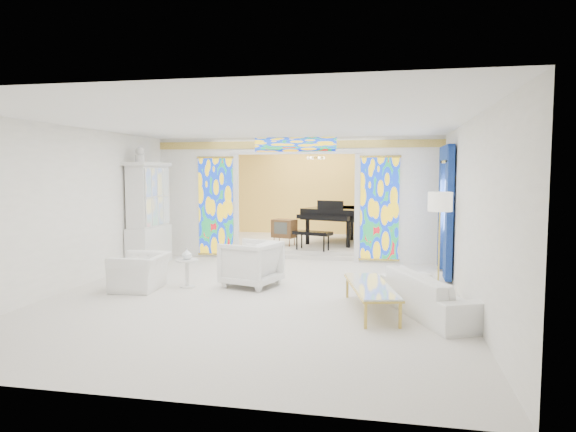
% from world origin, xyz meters
% --- Properties ---
extents(floor, '(12.00, 12.00, 0.00)m').
position_xyz_m(floor, '(0.00, 0.00, 0.00)').
color(floor, silver).
rests_on(floor, ground).
extents(ceiling, '(7.00, 12.00, 0.02)m').
position_xyz_m(ceiling, '(0.00, 0.00, 3.00)').
color(ceiling, white).
rests_on(ceiling, wall_back).
extents(wall_back, '(7.00, 0.02, 3.00)m').
position_xyz_m(wall_back, '(0.00, 6.00, 1.50)').
color(wall_back, white).
rests_on(wall_back, floor).
extents(wall_front, '(7.00, 0.02, 3.00)m').
position_xyz_m(wall_front, '(0.00, -6.00, 1.50)').
color(wall_front, white).
rests_on(wall_front, floor).
extents(wall_left, '(0.02, 12.00, 3.00)m').
position_xyz_m(wall_left, '(-3.50, 0.00, 1.50)').
color(wall_left, white).
rests_on(wall_left, floor).
extents(wall_right, '(0.02, 12.00, 3.00)m').
position_xyz_m(wall_right, '(3.50, 0.00, 1.50)').
color(wall_right, white).
rests_on(wall_right, floor).
extents(partition_wall, '(7.00, 0.22, 3.00)m').
position_xyz_m(partition_wall, '(0.00, 2.00, 1.65)').
color(partition_wall, white).
rests_on(partition_wall, floor).
extents(stained_glass_left, '(0.90, 0.04, 2.40)m').
position_xyz_m(stained_glass_left, '(-2.03, 1.89, 1.30)').
color(stained_glass_left, gold).
rests_on(stained_glass_left, partition_wall).
extents(stained_glass_right, '(0.90, 0.04, 2.40)m').
position_xyz_m(stained_glass_right, '(2.03, 1.89, 1.30)').
color(stained_glass_right, gold).
rests_on(stained_glass_right, partition_wall).
extents(stained_glass_transom, '(2.00, 0.04, 0.34)m').
position_xyz_m(stained_glass_transom, '(0.00, 1.89, 2.82)').
color(stained_glass_transom, gold).
rests_on(stained_glass_transom, partition_wall).
extents(alcove_platform, '(6.80, 3.80, 0.18)m').
position_xyz_m(alcove_platform, '(0.00, 4.10, 0.09)').
color(alcove_platform, silver).
rests_on(alcove_platform, floor).
extents(gold_curtain_back, '(6.70, 0.10, 2.90)m').
position_xyz_m(gold_curtain_back, '(0.00, 5.88, 1.50)').
color(gold_curtain_back, '#E9BA51').
rests_on(gold_curtain_back, wall_back).
extents(chandelier, '(0.48, 0.48, 0.30)m').
position_xyz_m(chandelier, '(0.20, 4.00, 2.55)').
color(chandelier, gold).
rests_on(chandelier, ceiling).
extents(blue_drapes, '(0.14, 1.85, 2.65)m').
position_xyz_m(blue_drapes, '(3.40, 0.70, 1.58)').
color(blue_drapes, navy).
rests_on(blue_drapes, wall_right).
extents(china_cabinet, '(0.56, 1.46, 2.72)m').
position_xyz_m(china_cabinet, '(-3.22, 0.60, 1.17)').
color(china_cabinet, silver).
rests_on(china_cabinet, floor).
extents(armchair_left, '(0.95, 1.07, 0.65)m').
position_xyz_m(armchair_left, '(-2.24, -1.76, 0.33)').
color(armchair_left, white).
rests_on(armchair_left, floor).
extents(armchair_right, '(1.18, 1.16, 0.87)m').
position_xyz_m(armchair_right, '(-0.30, -1.11, 0.44)').
color(armchair_right, white).
rests_on(armchair_right, floor).
extents(sofa, '(1.66, 2.34, 0.64)m').
position_xyz_m(sofa, '(2.95, -2.46, 0.32)').
color(sofa, silver).
rests_on(sofa, floor).
extents(side_table, '(0.43, 0.43, 0.53)m').
position_xyz_m(side_table, '(-1.46, -1.42, 0.35)').
color(side_table, silver).
rests_on(side_table, floor).
extents(vase, '(0.25, 0.25, 0.21)m').
position_xyz_m(vase, '(-1.46, -1.42, 0.63)').
color(vase, silver).
rests_on(vase, side_table).
extents(coffee_table, '(0.99, 1.97, 0.42)m').
position_xyz_m(coffee_table, '(2.00, -2.45, 0.39)').
color(coffee_table, white).
rests_on(coffee_table, floor).
extents(floor_lamp, '(0.50, 0.50, 1.80)m').
position_xyz_m(floor_lamp, '(3.17, -0.67, 1.54)').
color(floor_lamp, gold).
rests_on(floor_lamp, floor).
extents(grand_piano, '(2.50, 3.15, 1.21)m').
position_xyz_m(grand_piano, '(1.05, 3.99, 1.00)').
color(grand_piano, black).
rests_on(grand_piano, alcove_platform).
extents(tv_console, '(0.69, 0.56, 0.70)m').
position_xyz_m(tv_console, '(-0.52, 3.09, 0.63)').
color(tv_console, brown).
rests_on(tv_console, alcove_platform).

